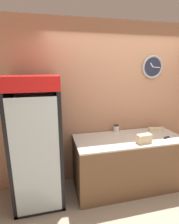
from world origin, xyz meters
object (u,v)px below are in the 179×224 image
object	(u,v)px
sandwich_stack_middle	(144,137)
condiment_jar	(116,129)
chefs_knife	(170,137)
sandwich_flat_left	(155,129)
beverage_cooler	(37,136)
sandwich_stack_bottom	(144,141)

from	to	relation	value
sandwich_stack_middle	condiment_jar	bearing A→B (deg)	114.67
chefs_knife	sandwich_flat_left	bearing A→B (deg)	102.42
beverage_cooler	chefs_knife	xyz separation A→B (m)	(2.07, -0.19, -0.13)
beverage_cooler	sandwich_flat_left	size ratio (longest dim) A/B	8.00
sandwich_stack_middle	sandwich_flat_left	bearing A→B (deg)	41.59
sandwich_flat_left	sandwich_stack_middle	bearing A→B (deg)	-138.41
sandwich_stack_bottom	condiment_jar	distance (m)	0.57
condiment_jar	beverage_cooler	bearing A→B (deg)	-170.12
beverage_cooler	sandwich_flat_left	bearing A→B (deg)	3.30
sandwich_stack_bottom	sandwich_flat_left	distance (m)	0.61
beverage_cooler	condiment_jar	size ratio (longest dim) A/B	14.76
sandwich_stack_middle	condiment_jar	world-z (taller)	sandwich_stack_middle
sandwich_stack_bottom	chefs_knife	bearing A→B (deg)	10.18
sandwich_flat_left	condiment_jar	size ratio (longest dim) A/B	1.84
beverage_cooler	sandwich_stack_middle	xyz separation A→B (m)	(1.55, -0.29, -0.04)
sandwich_flat_left	condiment_jar	xyz separation A→B (m)	(-0.69, 0.11, 0.03)
sandwich_stack_middle	sandwich_flat_left	size ratio (longest dim) A/B	0.96
sandwich_stack_bottom	sandwich_stack_middle	xyz separation A→B (m)	(0.00, 0.00, 0.07)
condiment_jar	chefs_knife	bearing A→B (deg)	-29.12
sandwich_flat_left	chefs_knife	distance (m)	0.32
sandwich_stack_bottom	chefs_knife	world-z (taller)	sandwich_stack_bottom
sandwich_stack_bottom	sandwich_flat_left	size ratio (longest dim) A/B	0.95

